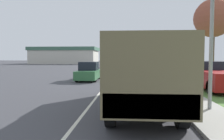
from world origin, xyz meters
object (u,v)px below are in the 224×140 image
Objects in this scene: car_second_ahead at (129,66)px; car_third_ahead at (109,64)px; car_farthest_ahead at (129,62)px; pickup_truck at (212,76)px; military_truck at (141,69)px; car_nearest_ahead at (89,72)px; car_fourth_ahead at (127,63)px; lamp_post at (207,0)px.

car_second_ahead reaches higher than car_third_ahead.
car_second_ahead is at bearing -90.19° from car_farthest_ahead.
pickup_truck reaches higher than car_third_ahead.
military_truck is 22.98m from car_second_ahead.
car_nearest_ahead is 1.13× the size of car_farthest_ahead.
car_fourth_ahead reaches higher than car_nearest_ahead.
lamp_post reaches higher than car_fourth_ahead.
military_truck is 34.44m from car_third_ahead.
lamp_post is at bearing -79.22° from car_third_ahead.
car_farthest_ahead is (3.80, 41.06, -0.05)m from car_nearest_ahead.
car_nearest_ahead is 23.69m from car_third_ahead.
military_truck is 7.52m from pickup_truck.
car_farthest_ahead is at bearing 77.13° from car_third_ahead.
car_farthest_ahead is (-0.25, 51.54, -0.90)m from military_truck.
car_farthest_ahead is 0.70× the size of pickup_truck.
lamp_post reaches higher than military_truck.
car_fourth_ahead is at bearing -93.06° from car_farthest_ahead.
car_nearest_ahead is 1.12× the size of car_second_ahead.
car_nearest_ahead reaches higher than car_third_ahead.
lamp_post reaches higher than car_second_ahead.
lamp_post is (-2.55, -6.10, 3.37)m from pickup_truck.
car_third_ahead is at bearing -113.37° from car_fourth_ahead.
car_nearest_ahead is at bearing -89.58° from car_third_ahead.
military_truck reaches higher than car_fourth_ahead.
lamp_post is at bearing -85.81° from car_fourth_ahead.
military_truck is at bearing -131.07° from pickup_truck.
military_truck is 51.55m from car_farthest_ahead.
car_fourth_ahead is 0.70× the size of pickup_truck.
lamp_post reaches higher than car_farthest_ahead.
pickup_truck is 7.42m from lamp_post.
car_fourth_ahead is at bearing 66.63° from car_third_ahead.
car_nearest_ahead is 41.23m from car_farthest_ahead.
car_fourth_ahead is 36.99m from pickup_truck.
military_truck is at bearing -89.72° from car_farthest_ahead.
car_second_ahead is 18.11m from pickup_truck.
car_fourth_ahead is (3.47, 8.02, 0.12)m from car_third_ahead.
military_truck is at bearing -88.98° from car_fourth_ahead.
lamp_post reaches higher than car_third_ahead.
car_fourth_ahead reaches higher than car_second_ahead.
car_third_ahead is at bearing 109.07° from car_second_ahead.
car_nearest_ahead is 13.02m from car_second_ahead.
car_nearest_ahead is at bearing -95.28° from car_farthest_ahead.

